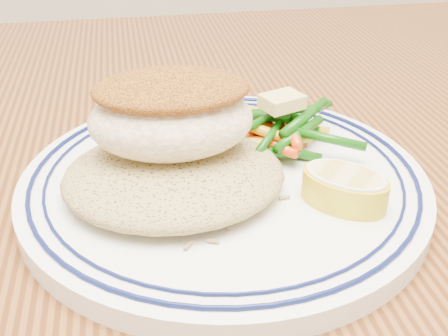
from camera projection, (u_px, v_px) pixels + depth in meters
dining_table at (205, 287)px, 0.45m from camera, size 1.50×0.90×0.75m
plate at (224, 181)px, 0.38m from camera, size 0.27×0.27×0.02m
rice_pilaf at (174, 171)px, 0.36m from camera, size 0.14×0.13×0.03m
fish_fillet at (171, 112)px, 0.35m from camera, size 0.11×0.08×0.05m
vegetable_pile at (275, 131)px, 0.41m from camera, size 0.11×0.08×0.03m
butter_pat at (282, 101)px, 0.40m from camera, size 0.03×0.03×0.01m
lemon_wedge at (344, 186)px, 0.34m from camera, size 0.07×0.07×0.02m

